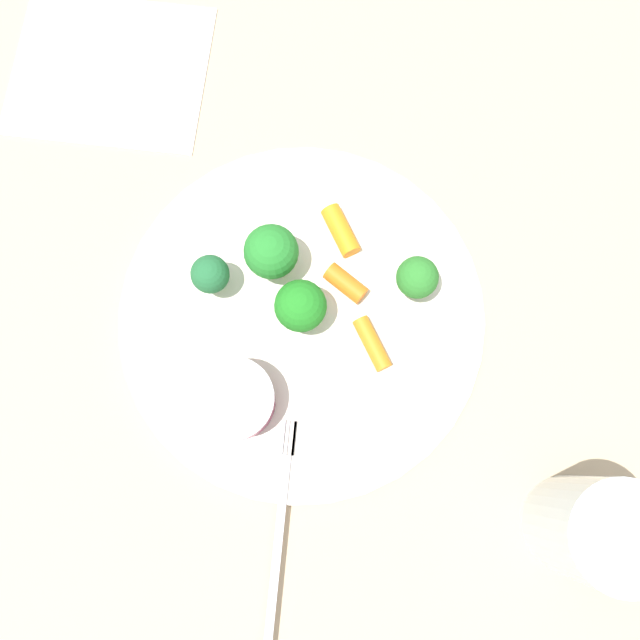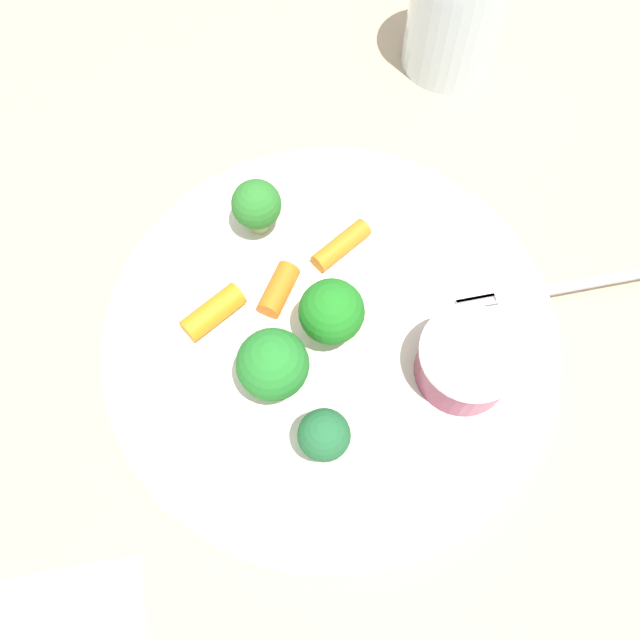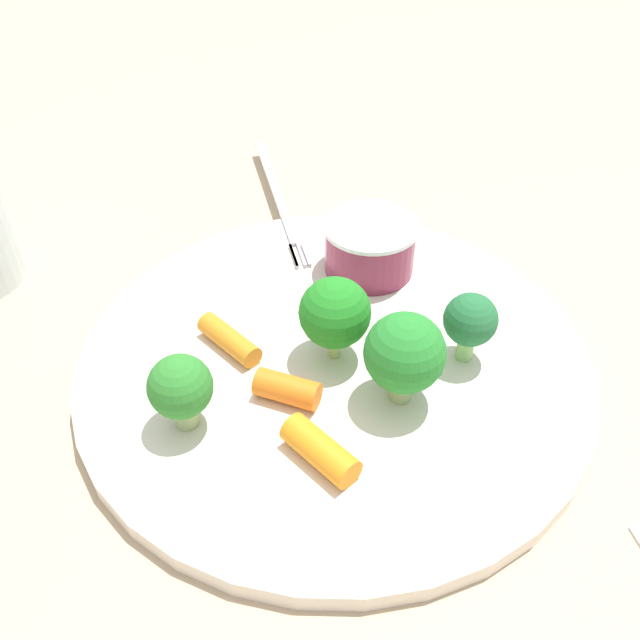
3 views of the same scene
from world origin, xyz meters
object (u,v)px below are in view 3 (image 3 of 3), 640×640
(broccoli_floret_3, at_px, (470,321))
(carrot_stick_1, at_px, (229,340))
(plate, at_px, (334,361))
(carrot_stick_2, at_px, (320,450))
(carrot_stick_0, at_px, (287,389))
(broccoli_floret_0, at_px, (340,310))
(broccoli_floret_2, at_px, (405,354))
(sauce_cup, at_px, (370,247))
(fork, at_px, (279,198))
(broccoli_floret_1, at_px, (181,388))

(broccoli_floret_3, xyz_separation_m, carrot_stick_1, (-0.14, 0.05, -0.02))
(plate, bearing_deg, carrot_stick_2, -111.58)
(plate, distance_m, carrot_stick_0, 0.05)
(broccoli_floret_0, bearing_deg, carrot_stick_1, 162.33)
(broccoli_floret_2, height_order, carrot_stick_0, broccoli_floret_2)
(sauce_cup, bearing_deg, fork, 110.80)
(broccoli_floret_2, relative_size, carrot_stick_0, 1.57)
(broccoli_floret_0, bearing_deg, fork, 88.85)
(broccoli_floret_1, bearing_deg, carrot_stick_2, -34.85)
(plate, height_order, fork, fork)
(carrot_stick_1, height_order, carrot_stick_2, carrot_stick_2)
(broccoli_floret_0, height_order, carrot_stick_0, broccoli_floret_0)
(sauce_cup, height_order, broccoli_floret_0, broccoli_floret_0)
(sauce_cup, bearing_deg, plate, -122.04)
(plate, relative_size, broccoli_floret_2, 5.40)
(carrot_stick_1, bearing_deg, broccoli_floret_2, -37.39)
(plate, xyz_separation_m, fork, (0.01, 0.19, 0.01))
(carrot_stick_2, bearing_deg, carrot_stick_0, 97.72)
(broccoli_floret_1, bearing_deg, broccoli_floret_0, 18.41)
(sauce_cup, height_order, broccoli_floret_3, broccoli_floret_3)
(broccoli_floret_1, bearing_deg, fork, 64.73)
(broccoli_floret_1, bearing_deg, broccoli_floret_2, -6.43)
(sauce_cup, relative_size, carrot_stick_1, 1.40)
(carrot_stick_0, bearing_deg, carrot_stick_2, -82.28)
(plate, relative_size, broccoli_floret_3, 6.72)
(plate, distance_m, carrot_stick_1, 0.07)
(plate, height_order, broccoli_floret_1, broccoli_floret_1)
(broccoli_floret_1, height_order, carrot_stick_0, broccoli_floret_1)
(broccoli_floret_0, xyz_separation_m, broccoli_floret_1, (-0.10, -0.03, -0.01))
(carrot_stick_2, height_order, fork, carrot_stick_2)
(sauce_cup, relative_size, broccoli_floret_2, 1.12)
(broccoli_floret_0, bearing_deg, plate, -149.05)
(sauce_cup, xyz_separation_m, broccoli_floret_0, (-0.04, -0.08, 0.01))
(carrot_stick_0, relative_size, carrot_stick_1, 0.80)
(plate, bearing_deg, broccoli_floret_1, -162.13)
(carrot_stick_2, bearing_deg, plate, 68.42)
(broccoli_floret_0, relative_size, broccoli_floret_2, 0.95)
(carrot_stick_1, xyz_separation_m, fork, (0.07, 0.16, -0.01))
(broccoli_floret_3, bearing_deg, carrot_stick_2, -153.91)
(carrot_stick_0, height_order, carrot_stick_2, same)
(carrot_stick_1, bearing_deg, plate, -20.54)
(broccoli_floret_2, relative_size, fork, 0.30)
(sauce_cup, xyz_separation_m, broccoli_floret_1, (-0.14, -0.11, 0.01))
(sauce_cup, distance_m, fork, 0.12)
(carrot_stick_0, bearing_deg, broccoli_floret_0, 37.40)
(broccoli_floret_1, distance_m, fork, 0.24)
(broccoli_floret_0, relative_size, broccoli_floret_1, 1.18)
(fork, bearing_deg, broccoli_floret_0, -91.15)
(carrot_stick_1, bearing_deg, broccoli_floret_3, -18.74)
(broccoli_floret_2, bearing_deg, broccoli_floret_0, 116.38)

